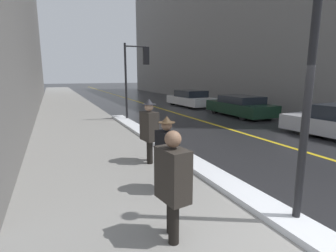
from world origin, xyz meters
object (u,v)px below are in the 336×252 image
Objects in this scene: parked_car_dark_green at (240,106)px; parked_car_white at (190,99)px; lamp_post at (313,45)px; pedestrian_in_glasses at (173,181)px; traffic_light_near at (138,65)px; pedestrian_trailing at (149,128)px; pedestrian_in_fedora at (167,151)px.

parked_car_white is at bearing 4.64° from parked_car_dark_green.
lamp_post reaches higher than parked_car_dark_green.
lamp_post is 2.77m from pedestrian_in_glasses.
lamp_post is at bearing -90.76° from traffic_light_near.
pedestrian_in_glasses is at bearing 138.13° from parked_car_dark_green.
parked_car_white is (5.57, 4.48, -2.28)m from traffic_light_near.
traffic_light_near is at bearing 155.78° from pedestrian_trailing.
parked_car_dark_green is at bearing 124.71° from pedestrian_in_fedora.
parked_car_white is at bearing 140.71° from pedestrian_in_fedora.
parked_car_dark_green is (7.77, 5.82, -0.38)m from pedestrian_trailing.
traffic_light_near is at bearing 157.09° from pedestrian_in_fedora.
pedestrian_in_fedora is (0.57, 1.51, -0.04)m from pedestrian_in_glasses.
pedestrian_in_glasses is 3.47m from pedestrian_trailing.
parked_car_white is (7.46, 11.34, -0.38)m from pedestrian_trailing.
lamp_post is 2.85× the size of pedestrian_in_glasses.
parked_car_dark_green is (6.65, 9.63, -2.21)m from lamp_post.
lamp_post is at bearing 68.42° from pedestrian_in_glasses.
parked_car_white is (-0.31, 5.52, 0.01)m from parked_car_dark_green.
lamp_post is 16.57m from parked_car_white.
lamp_post reaches higher than traffic_light_near.
parked_car_white is (7.76, 13.19, -0.28)m from pedestrian_in_fedora.
lamp_post reaches higher than pedestrian_trailing.
lamp_post is 11.91m from parked_car_dark_green.
traffic_light_near is 0.89× the size of parked_car_white.
pedestrian_in_glasses is 1.03× the size of pedestrian_in_fedora.
pedestrian_in_fedora is 0.90× the size of pedestrian_trailing.
parked_car_dark_green is (5.89, -1.04, -2.29)m from traffic_light_near.
parked_car_dark_green is at bearing -6.66° from traffic_light_near.
pedestrian_trailing is at bearing 156.74° from pedestrian_in_glasses.
pedestrian_in_glasses reaches higher than parked_car_dark_green.
parked_car_white is at bearing 137.84° from pedestrian_trailing.
pedestrian_trailing reaches higher than pedestrian_in_glasses.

